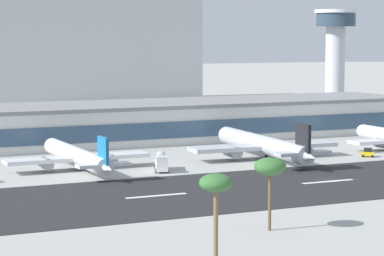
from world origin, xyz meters
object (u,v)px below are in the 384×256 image
(terminal_building, at_px, (118,123))
(palm_tree_1, at_px, (270,167))
(airliner_blue_tail_gate_1, at_px, (79,157))
(service_fuel_truck_0, at_px, (161,162))
(palm_tree_0, at_px, (216,187))
(control_tower, at_px, (335,49))
(airliner_black_tail_gate_2, at_px, (266,146))
(distant_hotel_block, at_px, (85,48))
(service_baggage_tug_1, at_px, (368,153))

(terminal_building, relative_size, palm_tree_1, 16.03)
(airliner_blue_tail_gate_1, xyz_separation_m, service_fuel_truck_0, (16.28, -8.39, -0.89))
(airliner_blue_tail_gate_1, bearing_deg, palm_tree_0, 173.28)
(service_fuel_truck_0, bearing_deg, control_tower, 149.04)
(palm_tree_0, bearing_deg, airliner_blue_tail_gate_1, 84.76)
(terminal_building, height_order, airliner_black_tail_gate_2, terminal_building)
(control_tower, relative_size, distant_hotel_block, 0.39)
(airliner_blue_tail_gate_1, relative_size, palm_tree_1, 3.92)
(terminal_building, relative_size, distant_hotel_block, 1.79)
(airliner_black_tail_gate_2, distance_m, service_fuel_truck_0, 30.26)
(terminal_building, bearing_deg, distant_hotel_block, 76.59)
(control_tower, bearing_deg, palm_tree_0, -127.82)
(service_fuel_truck_0, xyz_separation_m, palm_tree_1, (-6.35, -59.45, 7.65))
(terminal_building, relative_size, airliner_black_tail_gate_2, 3.62)
(control_tower, height_order, airliner_blue_tail_gate_1, control_tower)
(service_fuel_truck_0, xyz_separation_m, service_baggage_tug_1, (54.35, -0.77, -0.98))
(distant_hotel_block, height_order, airliner_black_tail_gate_2, distant_hotel_block)
(airliner_black_tail_gate_2, bearing_deg, terminal_building, 27.80)
(service_baggage_tug_1, bearing_deg, palm_tree_1, -97.15)
(service_baggage_tug_1, relative_size, palm_tree_1, 0.31)
(distant_hotel_block, distance_m, airliner_black_tail_gate_2, 191.33)
(airliner_blue_tail_gate_1, bearing_deg, control_tower, -58.91)
(terminal_building, distance_m, airliner_blue_tail_gate_1, 50.05)
(distant_hotel_block, xyz_separation_m, airliner_blue_tail_gate_1, (-58.59, -187.48, -21.62))
(airliner_blue_tail_gate_1, bearing_deg, terminal_building, -30.57)
(service_baggage_tug_1, height_order, palm_tree_1, palm_tree_1)
(distant_hotel_block, distance_m, service_baggage_tug_1, 198.41)
(distant_hotel_block, distance_m, palm_tree_0, 281.69)
(distant_hotel_block, bearing_deg, airliner_blue_tail_gate_1, -107.35)
(distant_hotel_block, relative_size, service_baggage_tug_1, 28.73)
(palm_tree_1, bearing_deg, airliner_black_tail_gate_2, 61.28)
(airliner_blue_tail_gate_1, distance_m, service_baggage_tug_1, 71.24)
(service_baggage_tug_1, bearing_deg, airliner_blue_tail_gate_1, -148.57)
(airliner_blue_tail_gate_1, relative_size, palm_tree_0, 3.47)
(control_tower, bearing_deg, service_baggage_tug_1, -118.81)
(control_tower, distance_m, service_fuel_truck_0, 132.19)
(control_tower, xyz_separation_m, palm_tree_0, (-124.53, -160.43, -14.00))
(distant_hotel_block, bearing_deg, palm_tree_0, -103.67)
(control_tower, relative_size, palm_tree_1, 3.48)
(control_tower, height_order, service_baggage_tug_1, control_tower)
(distant_hotel_block, xyz_separation_m, airliner_black_tail_gate_2, (-12.71, -189.72, -21.24))
(control_tower, xyz_separation_m, distant_hotel_block, (-58.06, 112.97, -0.46))
(airliner_black_tail_gate_2, xyz_separation_m, service_fuel_truck_0, (-29.60, -6.15, -1.27))
(airliner_blue_tail_gate_1, xyz_separation_m, palm_tree_1, (9.93, -67.84, 6.75))
(control_tower, distance_m, palm_tree_1, 178.56)
(control_tower, height_order, service_fuel_truck_0, control_tower)
(control_tower, relative_size, airliner_blue_tail_gate_1, 0.89)
(airliner_blue_tail_gate_1, distance_m, palm_tree_1, 68.89)
(distant_hotel_block, xyz_separation_m, service_baggage_tug_1, (12.04, -196.64, -23.50))
(terminal_building, relative_size, service_baggage_tug_1, 51.33)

